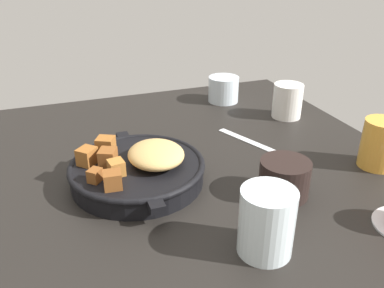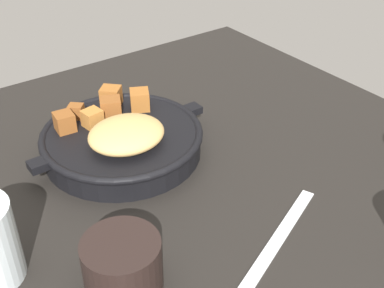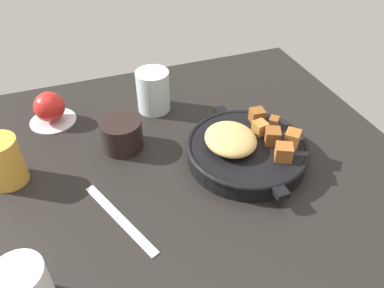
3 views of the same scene
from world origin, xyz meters
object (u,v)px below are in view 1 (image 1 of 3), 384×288
at_px(coffee_mug_dark, 284,178).
at_px(butter_knife, 255,143).
at_px(ceramic_mug_white, 287,101).
at_px(water_glass_short, 223,89).
at_px(juice_glass_amber, 380,144).
at_px(cast_iron_skillet, 138,168).
at_px(water_glass_tall, 267,222).

bearing_deg(coffee_mug_dark, butter_knife, 166.16).
bearing_deg(ceramic_mug_white, coffee_mug_dark, -32.71).
relative_size(butter_knife, water_glass_short, 2.44).
xyz_separation_m(butter_knife, water_glass_short, (-0.27, 0.05, 0.03)).
bearing_deg(juice_glass_amber, coffee_mug_dark, -83.46).
height_order(ceramic_mug_white, water_glass_short, ceramic_mug_white).
xyz_separation_m(coffee_mug_dark, water_glass_short, (-0.46, 0.09, 0.00)).
bearing_deg(cast_iron_skillet, coffee_mug_dark, 60.93).
height_order(cast_iron_skillet, coffee_mug_dark, cast_iron_skillet).
bearing_deg(cast_iron_skillet, water_glass_short, 136.73).
distance_m(coffee_mug_dark, juice_glass_amber, 0.23).
xyz_separation_m(butter_knife, water_glass_tall, (0.31, -0.15, 0.05)).
relative_size(cast_iron_skillet, juice_glass_amber, 3.03).
distance_m(coffee_mug_dark, water_glass_tall, 0.15).
distance_m(cast_iron_skillet, water_glass_tall, 0.27).
xyz_separation_m(water_glass_tall, water_glass_short, (-0.58, 0.19, -0.01)).
xyz_separation_m(cast_iron_skillet, butter_knife, (-0.07, 0.27, -0.03)).
distance_m(water_glass_tall, water_glass_short, 0.61).
height_order(cast_iron_skillet, juice_glass_amber, juice_glass_amber).
height_order(cast_iron_skillet, ceramic_mug_white, ceramic_mug_white).
height_order(cast_iron_skillet, water_glass_tall, water_glass_tall).
bearing_deg(cast_iron_skillet, water_glass_tall, 27.36).
distance_m(cast_iron_skillet, ceramic_mug_white, 0.46).
height_order(water_glass_tall, water_glass_short, water_glass_tall).
distance_m(butter_knife, water_glass_short, 0.28).
relative_size(cast_iron_skillet, water_glass_tall, 2.93).
distance_m(butter_knife, coffee_mug_dark, 0.20).
bearing_deg(water_glass_short, juice_glass_amber, 16.97).
relative_size(ceramic_mug_white, water_glass_short, 1.02).
relative_size(butter_knife, water_glass_tall, 2.05).
distance_m(cast_iron_skillet, water_glass_short, 0.46).
relative_size(water_glass_tall, water_glass_short, 1.19).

